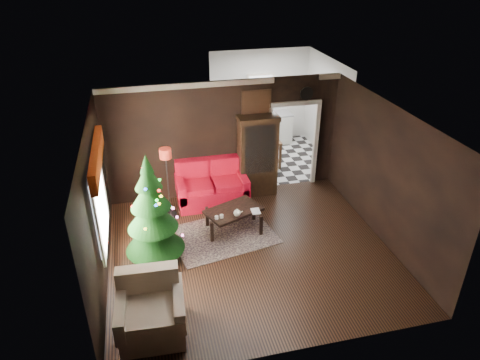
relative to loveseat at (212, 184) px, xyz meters
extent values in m
plane|color=black|center=(0.40, -2.05, -0.50)|extent=(5.50, 5.50, 0.00)
plane|color=white|center=(0.40, -2.05, 2.30)|extent=(5.50, 5.50, 0.00)
plane|color=black|center=(0.40, 0.45, 0.90)|extent=(5.50, 0.00, 5.50)
plane|color=black|center=(0.40, -4.55, 0.90)|extent=(5.50, 0.00, 5.50)
plane|color=black|center=(-2.35, -2.05, 0.90)|extent=(0.00, 5.50, 5.50)
plane|color=black|center=(3.15, -2.05, 0.90)|extent=(0.00, 5.50, 5.50)
cube|color=white|center=(-2.31, -1.85, 0.95)|extent=(0.05, 1.60, 1.40)
cube|color=#8F2D0A|center=(-2.23, -1.85, 1.77)|extent=(0.12, 2.10, 0.35)
plane|color=silver|center=(2.10, 1.95, -0.50)|extent=(3.00, 3.00, 0.00)
cube|color=white|center=(2.10, 3.40, 1.20)|extent=(0.70, 0.06, 0.70)
cube|color=#362630|center=(-0.03, -1.39, -0.49)|extent=(2.32, 1.88, 0.01)
cylinder|color=silver|center=(-0.07, -1.50, 0.06)|extent=(0.08, 0.08, 0.07)
cylinder|color=white|center=(-0.17, -1.51, 0.05)|extent=(0.08, 0.08, 0.06)
imported|color=tan|center=(0.57, -1.44, 0.15)|extent=(0.18, 0.03, 0.25)
cylinder|color=white|center=(2.35, 0.40, 1.88)|extent=(0.32, 0.32, 0.06)
cube|color=#B68043|center=(1.15, 0.41, 1.75)|extent=(0.62, 0.05, 0.52)
cube|color=white|center=(2.10, 3.15, -0.05)|extent=(1.80, 0.60, 0.90)
camera|label=1|loc=(-1.42, -8.81, 4.86)|focal=32.61mm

